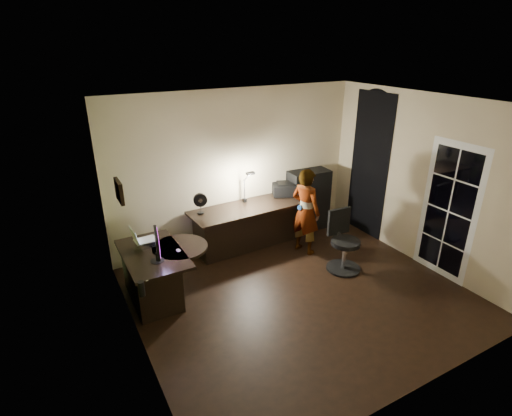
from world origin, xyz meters
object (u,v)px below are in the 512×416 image
person (306,211)px  office_chair (346,242)px  desk_right (249,227)px  monitor (156,251)px  cabinet (308,200)px  desk_left (155,276)px

person → office_chair: bearing=175.9°
office_chair → desk_right: bearing=129.5°
monitor → cabinet: bearing=30.7°
desk_right → office_chair: office_chair is taller
desk_left → desk_right: size_ratio=0.61×
desk_right → monitor: (-1.86, -0.95, 0.48)m
monitor → office_chair: monitor is taller
monitor → office_chair: bearing=3.0°
person → cabinet: bearing=-57.2°
cabinet → monitor: (-3.21, -1.10, 0.29)m
desk_left → person: bearing=2.4°
desk_left → office_chair: office_chair is taller
cabinet → person: person is taller
monitor → desk_left: bearing=101.6°
desk_right → person: bearing=-40.1°
desk_right → office_chair: bearing=-57.5°
monitor → person: (2.63, 0.36, -0.12)m
desk_left → office_chair: bearing=-13.8°
desk_right → cabinet: size_ratio=1.78×
cabinet → office_chair: 1.59m
desk_left → office_chair: size_ratio=1.30×
cabinet → desk_left: bearing=-162.0°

